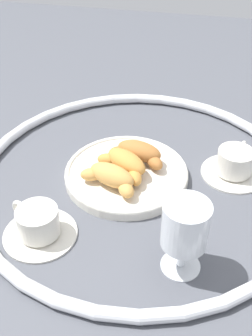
# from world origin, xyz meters

# --- Properties ---
(ground_plane) EXTENTS (2.20, 2.20, 0.00)m
(ground_plane) POSITION_xyz_m (0.00, 0.00, 0.00)
(ground_plane) COLOR #4C4F56
(table_chrome_rim) EXTENTS (0.69, 0.69, 0.02)m
(table_chrome_rim) POSITION_xyz_m (0.00, 0.00, 0.01)
(table_chrome_rim) COLOR silver
(table_chrome_rim) RESTS_ON ground_plane
(pastry_plate) EXTENTS (0.26, 0.26, 0.02)m
(pastry_plate) POSITION_xyz_m (0.03, 0.00, 0.01)
(pastry_plate) COLOR silver
(pastry_plate) RESTS_ON ground_plane
(croissant_large) EXTENTS (0.13, 0.08, 0.04)m
(croissant_large) POSITION_xyz_m (0.01, -0.04, 0.04)
(croissant_large) COLOR #AD6B33
(croissant_large) RESTS_ON pastry_plate
(croissant_small) EXTENTS (0.12, 0.11, 0.04)m
(croissant_small) POSITION_xyz_m (0.03, 0.01, 0.04)
(croissant_small) COLOR #CC893D
(croissant_small) RESTS_ON pastry_plate
(croissant_extra) EXTENTS (0.13, 0.09, 0.04)m
(croissant_extra) POSITION_xyz_m (0.05, 0.05, 0.04)
(croissant_extra) COLOR #D6994C
(croissant_extra) RESTS_ON pastry_plate
(coffee_cup_near) EXTENTS (0.14, 0.14, 0.06)m
(coffee_cup_near) POSITION_xyz_m (-0.20, -0.06, 0.03)
(coffee_cup_near) COLOR silver
(coffee_cup_near) RESTS_ON ground_plane
(coffee_cup_far) EXTENTS (0.14, 0.14, 0.06)m
(coffee_cup_far) POSITION_xyz_m (0.15, 0.19, 0.03)
(coffee_cup_far) COLOR silver
(coffee_cup_far) RESTS_ON ground_plane
(juice_glass_left) EXTENTS (0.08, 0.08, 0.14)m
(juice_glass_left) POSITION_xyz_m (-0.11, 0.21, 0.10)
(juice_glass_left) COLOR white
(juice_glass_left) RESTS_ON ground_plane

